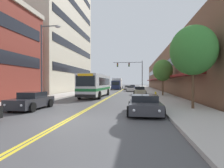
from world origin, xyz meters
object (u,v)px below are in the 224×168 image
at_px(car_silver_moving_second, 128,88).
at_px(traffic_signal_mast, 133,69).
at_px(fire_hydrant, 156,95).
at_px(car_beige_parked_right_mid, 140,91).
at_px(street_tree_right_near, 193,50).
at_px(car_white_moving_lead, 131,89).
at_px(street_tree_right_mid, 163,70).
at_px(car_dark_grey_parked_right_foreground, 145,105).
at_px(street_lamp_left_near, 44,57).
at_px(city_bus, 96,84).
at_px(box_truck, 117,84).
at_px(car_charcoal_parked_left_mid, 32,101).
at_px(car_navy_moving_third, 132,87).

relative_size(car_silver_moving_second, traffic_signal_mast, 0.62).
bearing_deg(fire_hydrant, car_beige_parked_right_mid, 100.84).
bearing_deg(street_tree_right_near, car_silver_moving_second, 100.10).
xyz_separation_m(car_white_moving_lead, street_tree_right_near, (5.30, -27.08, 3.80)).
xyz_separation_m(car_white_moving_lead, street_tree_right_mid, (5.08, -14.14, 3.24)).
height_order(car_dark_grey_parked_right_foreground, street_tree_right_near, street_tree_right_near).
distance_m(car_dark_grey_parked_right_foreground, fire_hydrant, 9.17).
bearing_deg(fire_hydrant, street_tree_right_mid, 73.76).
height_order(street_lamp_left_near, street_tree_right_mid, street_lamp_left_near).
bearing_deg(street_tree_right_mid, car_silver_moving_second, 105.08).
xyz_separation_m(city_bus, traffic_signal_mast, (4.82, 19.01, 3.51)).
bearing_deg(car_dark_grey_parked_right_foreground, car_white_moving_lead, 93.52).
distance_m(car_white_moving_lead, box_truck, 11.80).
distance_m(car_dark_grey_parked_right_foreground, car_beige_parked_right_mid, 17.54).
bearing_deg(box_truck, car_charcoal_parked_left_mid, -93.57).
height_order(car_navy_moving_third, box_truck, box_truck).
height_order(car_dark_grey_parked_right_foreground, traffic_signal_mast, traffic_signal_mast).
xyz_separation_m(traffic_signal_mast, fire_hydrant, (3.10, -22.77, -4.69)).
bearing_deg(traffic_signal_mast, car_white_moving_lead, -96.63).
bearing_deg(box_truck, street_tree_right_near, -75.78).
height_order(car_white_moving_lead, street_tree_right_mid, street_tree_right_mid).
relative_size(car_charcoal_parked_left_mid, car_white_moving_lead, 0.97).
distance_m(car_beige_parked_right_mid, box_truck, 22.97).
bearing_deg(car_charcoal_parked_left_mid, car_silver_moving_second, 81.19).
distance_m(car_charcoal_parked_left_mid, car_white_moving_lead, 28.78).
xyz_separation_m(street_lamp_left_near, street_tree_right_near, (12.82, -2.32, -0.11)).
xyz_separation_m(car_white_moving_lead, car_silver_moving_second, (-1.07, 8.69, -0.01)).
xyz_separation_m(car_charcoal_parked_left_mid, car_beige_parked_right_mid, (8.58, 16.79, 0.01)).
bearing_deg(traffic_signal_mast, car_dark_grey_parked_right_foreground, -87.46).
relative_size(car_dark_grey_parked_right_foreground, car_navy_moving_third, 0.89).
bearing_deg(car_silver_moving_second, city_bus, -97.84).
relative_size(car_beige_parked_right_mid, box_truck, 0.58).
bearing_deg(car_dark_grey_parked_right_foreground, fire_hydrant, 79.38).
relative_size(street_lamp_left_near, street_tree_right_near, 1.26).
relative_size(car_dark_grey_parked_right_foreground, car_silver_moving_second, 0.94).
relative_size(car_silver_moving_second, street_tree_right_near, 0.76).
relative_size(street_tree_right_near, street_tree_right_mid, 1.15).
relative_size(car_dark_grey_parked_right_foreground, car_beige_parked_right_mid, 0.93).
bearing_deg(box_truck, street_lamp_left_near, -95.10).
xyz_separation_m(city_bus, car_navy_moving_third, (4.47, 36.30, -1.20)).
bearing_deg(street_tree_right_mid, car_navy_moving_third, 98.38).
relative_size(car_charcoal_parked_left_mid, car_navy_moving_third, 0.87).
distance_m(city_bus, street_tree_right_near, 15.03).
relative_size(city_bus, car_silver_moving_second, 2.34).
bearing_deg(street_lamp_left_near, street_tree_right_near, -10.25).
distance_m(city_bus, box_truck, 26.88).
bearing_deg(box_truck, car_white_moving_lead, -68.39).
height_order(car_white_moving_lead, street_lamp_left_near, street_lamp_left_near).
relative_size(street_tree_right_mid, fire_hydrant, 6.39).
xyz_separation_m(city_bus, car_charcoal_parked_left_mid, (-2.29, -12.02, -1.13)).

